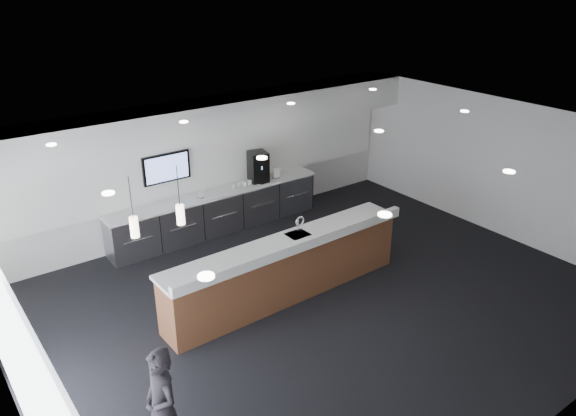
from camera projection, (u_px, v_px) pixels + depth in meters
ground at (320, 302)px, 10.06m from camera, size 10.00×10.00×0.00m
ceiling at (325, 141)px, 8.85m from camera, size 10.00×8.00×0.02m
back_wall at (207, 164)px, 12.40m from camera, size 10.00×0.02×3.00m
left_wall at (2, 334)px, 6.74m from camera, size 0.02×8.00×3.00m
right_wall at (500, 168)px, 12.18m from camera, size 0.02×8.00×3.00m
soffit_bulkhead at (214, 117)px, 11.61m from camera, size 10.00×0.90×0.70m
alcove_panel at (207, 160)px, 12.34m from camera, size 9.80×0.06×1.40m
window_blinds_wall at (6, 333)px, 6.76m from camera, size 0.04×7.36×2.55m
back_credenza at (217, 211)px, 12.55m from camera, size 5.06×0.66×0.95m
wall_tv at (166, 168)px, 11.73m from camera, size 1.05×0.08×0.62m
pendant_left at (167, 205)px, 8.44m from camera, size 0.12×0.12×0.30m
pendant_right at (122, 216)px, 8.06m from camera, size 0.12×0.12×0.30m
ceiling_can_lights at (325, 143)px, 8.86m from camera, size 7.00×5.00×0.02m
service_counter at (287, 268)px, 10.03m from camera, size 4.84×0.89×1.49m
coffee_machine at (258, 167)px, 12.86m from camera, size 0.48×0.56×0.69m
info_sign_left at (201, 194)px, 12.00m from camera, size 0.15×0.04×0.20m
info_sign_right at (277, 173)px, 13.08m from camera, size 0.19×0.03×0.25m
lounge_guest at (162, 407)px, 6.61m from camera, size 0.42×0.60×1.58m
cup_0 at (265, 179)px, 12.97m from camera, size 0.11×0.11×0.10m
cup_1 at (260, 180)px, 12.89m from camera, size 0.15×0.15×0.10m
cup_2 at (255, 181)px, 12.82m from camera, size 0.13×0.13×0.10m
cup_3 at (249, 183)px, 12.74m from camera, size 0.14×0.14×0.10m
cup_4 at (244, 184)px, 12.67m from camera, size 0.15×0.15×0.10m
cup_5 at (239, 185)px, 12.59m from camera, size 0.12×0.12×0.10m
cup_6 at (234, 187)px, 12.51m from camera, size 0.15×0.15×0.10m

